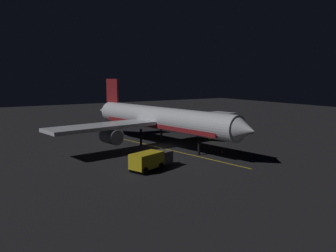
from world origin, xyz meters
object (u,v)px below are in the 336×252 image
object	(u,v)px
traffic_cone_near_left	(222,152)
traffic_cone_near_right	(160,150)
catering_truck	(219,132)
airliner	(159,119)
ground_crew_worker	(169,157)
baggage_truck	(150,160)

from	to	relation	value
traffic_cone_near_left	traffic_cone_near_right	distance (m)	9.04
catering_truck	traffic_cone_near_left	size ratio (longest dim) A/B	10.24
airliner	catering_truck	world-z (taller)	airliner
ground_crew_worker	airliner	bearing A→B (deg)	-114.66
ground_crew_worker	traffic_cone_near_right	world-z (taller)	ground_crew_worker
ground_crew_worker	traffic_cone_near_left	xyz separation A→B (m)	(-9.75, -1.01, -0.64)
traffic_cone_near_left	traffic_cone_near_right	size ratio (longest dim) A/B	1.00
catering_truck	ground_crew_worker	distance (m)	19.68
baggage_truck	traffic_cone_near_right	world-z (taller)	baggage_truck
airliner	traffic_cone_near_left	distance (m)	11.52
baggage_truck	catering_truck	distance (m)	23.45
baggage_truck	catering_truck	bearing A→B (deg)	-150.14
catering_truck	traffic_cone_near_right	bearing A→B (deg)	13.18
airliner	ground_crew_worker	bearing A→B (deg)	65.34
airliner	traffic_cone_near_left	xyz separation A→B (m)	(-4.85, 9.65, -4.01)
airliner	baggage_truck	xyz separation A→B (m)	(8.40, 12.14, -3.10)
baggage_truck	traffic_cone_near_right	xyz separation A→B (m)	(-6.42, -8.41, -0.91)
ground_crew_worker	catering_truck	bearing A→B (deg)	-148.79
baggage_truck	traffic_cone_near_left	world-z (taller)	baggage_truck
catering_truck	airliner	bearing A→B (deg)	-2.24
airliner	baggage_truck	world-z (taller)	airliner
catering_truck	traffic_cone_near_left	world-z (taller)	catering_truck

